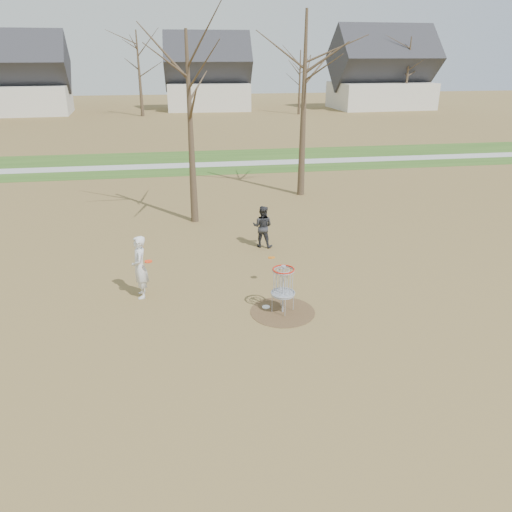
{
  "coord_description": "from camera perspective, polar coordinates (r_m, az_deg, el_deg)",
  "views": [
    {
      "loc": [
        -2.68,
        -11.91,
        6.63
      ],
      "look_at": [
        -0.5,
        1.5,
        1.1
      ],
      "focal_mm": 35.0,
      "sensor_mm": 36.0,
      "label": 1
    }
  ],
  "objects": [
    {
      "name": "dirt_circle",
      "position": [
        13.89,
        3.05,
        -6.37
      ],
      "size": [
        1.8,
        1.8,
        0.01
      ],
      "primitive_type": "cylinder",
      "color": "#47331E",
      "rests_on": "ground"
    },
    {
      "name": "bare_trees",
      "position": [
        47.92,
        -4.17,
        20.56
      ],
      "size": [
        52.62,
        44.98,
        9.0
      ],
      "color": "#382B1E",
      "rests_on": "ground"
    },
    {
      "name": "player_standing",
      "position": [
        14.71,
        -13.14,
        -1.26
      ],
      "size": [
        0.51,
        0.72,
        1.86
      ],
      "primitive_type": "imported",
      "rotation": [
        0.0,
        0.0,
        -1.48
      ],
      "color": "silver",
      "rests_on": "ground"
    },
    {
      "name": "ground",
      "position": [
        13.9,
        3.05,
        -6.39
      ],
      "size": [
        160.0,
        160.0,
        0.0
      ],
      "primitive_type": "plane",
      "color": "brown",
      "rests_on": "ground"
    },
    {
      "name": "disc_grounded",
      "position": [
        14.09,
        1.15,
        -5.84
      ],
      "size": [
        0.22,
        0.22,
        0.02
      ],
      "primitive_type": "cylinder",
      "color": "white",
      "rests_on": "dirt_circle"
    },
    {
      "name": "green_band",
      "position": [
        33.68,
        -4.58,
        10.74
      ],
      "size": [
        160.0,
        8.0,
        0.01
      ],
      "primitive_type": "cube",
      "color": "#2D5119",
      "rests_on": "ground"
    },
    {
      "name": "disc_golf_basket",
      "position": [
        13.48,
        3.13,
        -2.98
      ],
      "size": [
        0.64,
        0.64,
        1.35
      ],
      "color": "#9EA3AD",
      "rests_on": "ground"
    },
    {
      "name": "houses_row",
      "position": [
        64.92,
        -3.23,
        19.38
      ],
      "size": [
        56.51,
        10.01,
        7.26
      ],
      "color": "silver",
      "rests_on": "ground"
    },
    {
      "name": "player_throwing",
      "position": [
        18.21,
        0.75,
        3.4
      ],
      "size": [
        0.93,
        0.85,
        1.55
      ],
      "primitive_type": "imported",
      "rotation": [
        0.0,
        0.0,
        2.72
      ],
      "color": "#2C2C30",
      "rests_on": "ground"
    },
    {
      "name": "discs_in_play",
      "position": [
        14.67,
        -4.71,
        -0.38
      ],
      "size": [
        3.85,
        0.63,
        0.33
      ],
      "color": "orange",
      "rests_on": "ground"
    },
    {
      "name": "footpath",
      "position": [
        32.7,
        -4.42,
        10.42
      ],
      "size": [
        160.0,
        1.5,
        0.01
      ],
      "primitive_type": "cube",
      "color": "#9E9E99",
      "rests_on": "green_band"
    }
  ]
}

